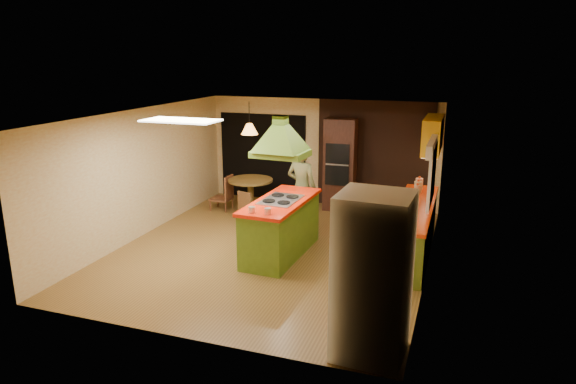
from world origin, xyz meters
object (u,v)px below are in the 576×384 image
at_px(canister_large, 419,184).
at_px(refrigerator, 373,277).
at_px(wall_oven, 340,164).
at_px(dining_table, 251,189).
at_px(man, 302,188).
at_px(kitchen_island, 281,227).

bearing_deg(canister_large, refrigerator, -91.30).
relative_size(wall_oven, dining_table, 2.08).
relative_size(man, dining_table, 1.76).
xyz_separation_m(refrigerator, dining_table, (-3.63, 4.88, -0.47)).
relative_size(man, wall_oven, 0.84).
bearing_deg(wall_oven, man, -104.76).
bearing_deg(man, canister_large, -153.73).
xyz_separation_m(wall_oven, canister_large, (1.87, -1.15, -0.03)).
xyz_separation_m(kitchen_island, wall_oven, (0.32, 3.13, 0.54)).
relative_size(kitchen_island, refrigerator, 1.04).
relative_size(refrigerator, canister_large, 9.37).
distance_m(kitchen_island, wall_oven, 3.19).
xyz_separation_m(man, refrigerator, (2.14, -4.01, 0.11)).
xyz_separation_m(kitchen_island, canister_large, (2.19, 1.98, 0.51)).
xyz_separation_m(wall_oven, dining_table, (-1.86, -0.88, -0.52)).
relative_size(refrigerator, wall_oven, 0.95).
height_order(man, dining_table, man).
height_order(wall_oven, canister_large, wall_oven).
bearing_deg(dining_table, refrigerator, -53.32).
bearing_deg(man, wall_oven, -90.65).
bearing_deg(dining_table, kitchen_island, -55.51).
bearing_deg(canister_large, wall_oven, 148.49).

